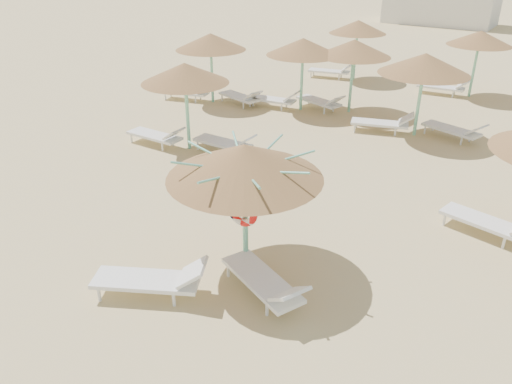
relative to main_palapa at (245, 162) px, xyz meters
The scene contains 6 objects.
ground 2.30m from the main_palapa, 26.36° to the right, with size 120.00×120.00×0.00m, color tan.
main_palapa is the anchor object (origin of this frame).
lounger_main_a 2.72m from the main_palapa, 116.59° to the right, with size 2.15×1.53×0.76m.
lounger_main_b 2.22m from the main_palapa, 36.00° to the right, with size 2.12×1.38×0.74m.
palapa_field 9.72m from the main_palapa, 84.02° to the left, with size 22.90×14.19×2.72m.
service_hut 35.34m from the main_palapa, 99.34° to the left, with size 8.40×4.40×3.25m.
Camera 1 is at (4.52, -6.73, 5.93)m, focal length 35.00 mm.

